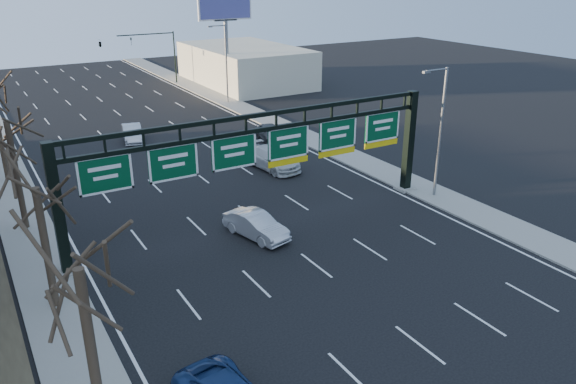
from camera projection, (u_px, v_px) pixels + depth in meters
ground at (338, 282)px, 28.75m from camera, size 160.00×160.00×0.00m
sidewalk_left at (17, 201)px, 38.57m from camera, size 3.00×120.00×0.12m
sidewalk_right at (324, 145)px, 50.75m from camera, size 3.00×120.00×0.12m
lane_markings at (191, 170)px, 44.68m from camera, size 21.60×120.00×0.01m
sign_gantry at (264, 154)px, 33.47m from camera, size 24.60×1.20×7.20m
building_right_distant at (245, 65)px, 77.18m from camera, size 12.00×20.00×5.00m
tree_near at (73, 238)px, 16.68m from camera, size 3.60×3.60×8.86m
tree_gantry at (31, 165)px, 23.99m from camera, size 3.60×3.60×8.48m
tree_mid at (3, 103)px, 31.68m from camera, size 3.60×3.60×9.24m
streetlight_near at (440, 126)px, 37.57m from camera, size 2.15×0.22×9.00m
streetlight_far at (225, 60)px, 64.66m from camera, size 2.15×0.22×9.00m
billboard_right at (225, 20)px, 68.36m from camera, size 7.00×0.50×12.00m
traffic_signal_mast at (129, 46)px, 73.24m from camera, size 10.16×0.54×7.00m
car_silver_sedan at (256, 225)px, 33.31m from camera, size 2.62×4.76×1.49m
car_white_wagon at (272, 158)px, 44.74m from camera, size 3.02×5.97×1.66m
car_grey_far at (271, 133)px, 51.56m from camera, size 2.60×4.92×1.60m
car_silver_distant at (132, 133)px, 51.75m from camera, size 2.50×4.86×1.53m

